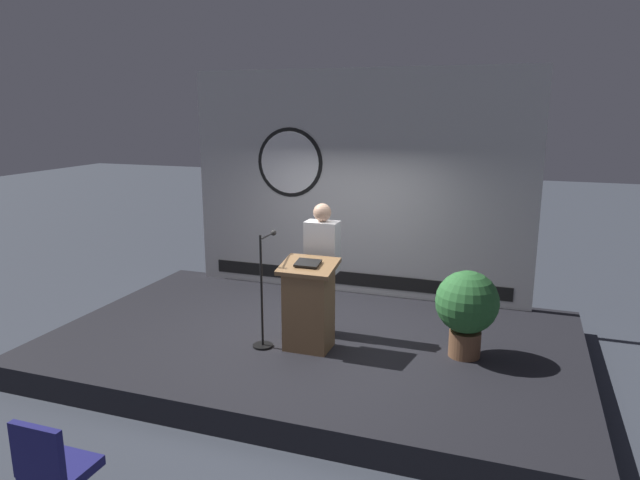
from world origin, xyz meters
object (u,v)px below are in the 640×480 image
(podium, at_px, (309,306))
(audience_chair_left, at_px, (53,466))
(potted_plant, at_px, (467,306))
(speaker_person, at_px, (322,269))
(microphone_stand, at_px, (264,308))

(podium, distance_m, audience_chair_left, 3.20)
(podium, relative_size, potted_plant, 1.07)
(podium, xyz_separation_m, speaker_person, (0.00, 0.48, 0.32))
(speaker_person, xyz_separation_m, potted_plant, (1.76, -0.10, -0.24))
(podium, bearing_deg, microphone_stand, -169.57)
(speaker_person, bearing_deg, podium, -90.02)
(speaker_person, bearing_deg, audience_chair_left, -103.93)
(speaker_person, height_order, audience_chair_left, speaker_person)
(microphone_stand, bearing_deg, audience_chair_left, -96.73)
(microphone_stand, xyz_separation_m, audience_chair_left, (-0.35, -2.96, -0.28))
(audience_chair_left, bearing_deg, speaker_person, 76.07)
(potted_plant, height_order, audience_chair_left, potted_plant)
(podium, relative_size, audience_chair_left, 1.21)
(podium, bearing_deg, potted_plant, 12.08)
(podium, height_order, microphone_stand, microphone_stand)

